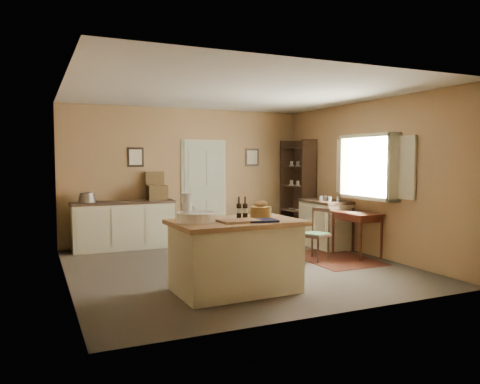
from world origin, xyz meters
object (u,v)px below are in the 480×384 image
object	(u,v)px
sideboard	(124,223)
right_cabinet	(325,223)
work_island	(235,254)
shelving_unit	(299,189)
writing_desk	(357,218)
desk_chair	(315,235)

from	to	relation	value
sideboard	right_cabinet	bearing A→B (deg)	-21.58
work_island	right_cabinet	world-z (taller)	work_island
work_island	shelving_unit	bearing A→B (deg)	45.77
right_cabinet	work_island	bearing A→B (deg)	-143.72
work_island	right_cabinet	xyz separation A→B (m)	(2.77, 2.04, -0.02)
work_island	right_cabinet	distance (m)	3.44
sideboard	writing_desk	bearing A→B (deg)	-33.49
sideboard	right_cabinet	distance (m)	3.81
writing_desk	desk_chair	distance (m)	0.86
right_cabinet	shelving_unit	distance (m)	1.34
desk_chair	shelving_unit	distance (m)	2.42
shelving_unit	writing_desk	bearing A→B (deg)	-94.12
shelving_unit	right_cabinet	bearing A→B (deg)	-97.34
right_cabinet	shelving_unit	size ratio (longest dim) A/B	0.51
desk_chair	right_cabinet	distance (m)	1.24
sideboard	desk_chair	distance (m)	3.57
desk_chair	shelving_unit	bearing A→B (deg)	41.23
work_island	right_cabinet	size ratio (longest dim) A/B	1.55
sideboard	desk_chair	bearing A→B (deg)	-40.49
right_cabinet	shelving_unit	xyz separation A→B (m)	(0.15, 1.20, 0.58)
writing_desk	right_cabinet	bearing A→B (deg)	90.01
writing_desk	right_cabinet	distance (m)	0.97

